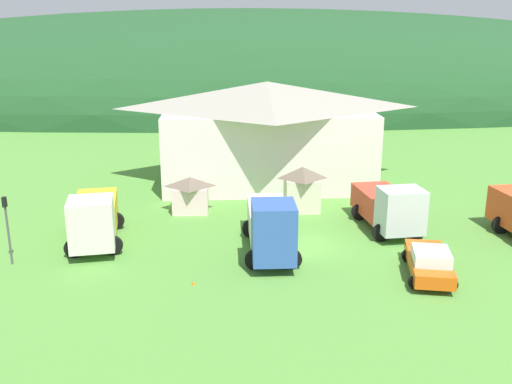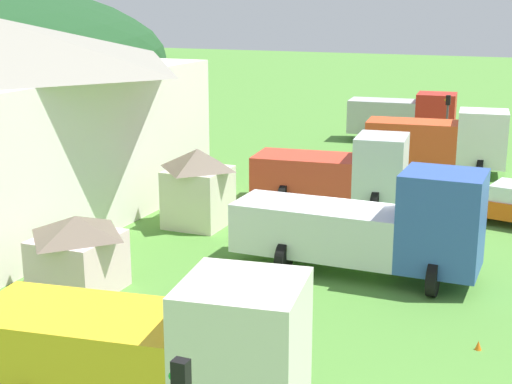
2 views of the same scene
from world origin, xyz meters
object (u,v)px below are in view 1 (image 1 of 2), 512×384
Objects in this scene: play_shed_pink at (190,194)px; box_truck_blue at (271,225)px; play_shed_cream at (302,188)px; depot_building at (267,130)px; tow_truck_silver at (389,206)px; heavy_rig_striped at (94,217)px; service_pickup_orange at (429,262)px; traffic_light_west at (7,223)px; traffic_cone_near_pickup at (193,285)px.

box_truck_blue reaches higher than play_shed_pink.
play_shed_cream is 7.84m from play_shed_pink.
tow_truck_silver is at bearing -61.29° from depot_building.
play_shed_cream reaches higher than play_shed_pink.
play_shed_pink is 0.35× the size of heavy_rig_striped.
traffic_light_west reaches higher than service_pickup_orange.
traffic_cone_near_pickup is (6.11, -5.99, -1.68)m from heavy_rig_striped.
service_pickup_orange is (13.02, -11.60, -0.45)m from play_shed_pink.
play_shed_pink is (-5.93, -8.02, -2.96)m from depot_building.
service_pickup_orange is 22.60m from traffic_light_west.
service_pickup_orange is at bearing -65.61° from play_shed_cream.
box_truck_blue reaches higher than heavy_rig_striped.
depot_building is 2.37× the size of heavy_rig_striped.
play_shed_pink is 17.44m from service_pickup_orange.
depot_building reaches higher than play_shed_pink.
depot_building is 21.14m from service_pickup_orange.
play_shed_cream is 19.24m from traffic_light_west.
play_shed_pink is at bearing -126.47° from depot_building.
play_shed_cream is 0.81× the size of traffic_light_west.
service_pickup_orange reaches higher than traffic_cone_near_pickup.
play_shed_cream is 0.59× the size of service_pickup_orange.
traffic_cone_near_pickup is at bearing -17.56° from traffic_light_west.
heavy_rig_striped reaches higher than service_pickup_orange.
box_truck_blue is at bearing -58.46° from play_shed_pink.
depot_building is 8.79m from play_shed_cream.
depot_building reaches higher than play_shed_cream.
box_truck_blue is at bearing 2.56° from traffic_light_west.
depot_building is at bearing -157.50° from tow_truck_silver.
depot_building reaches higher than heavy_rig_striped.
play_shed_pink is 0.39× the size of tow_truck_silver.
heavy_rig_striped is 10.56m from box_truck_blue.
tow_truck_silver is 1.28× the size of service_pickup_orange.
traffic_light_west reaches higher than traffic_cone_near_pickup.
depot_building is 6.70× the size of play_shed_pink.
tow_truck_silver is (18.17, 1.42, -0.08)m from heavy_rig_striped.
heavy_rig_striped is 0.92× the size of box_truck_blue.
traffic_light_west is (-4.00, -2.78, 0.70)m from heavy_rig_striped.
play_shed_pink is at bearing 93.67° from traffic_cone_near_pickup.
heavy_rig_striped is (-11.27, -14.00, -2.55)m from depot_building.
service_pickup_orange is (7.09, -19.62, -3.41)m from depot_building.
heavy_rig_striped is at bearing -101.72° from box_truck_blue.
service_pickup_orange is (0.20, -7.04, -0.78)m from tow_truck_silver.
service_pickup_orange is at bearing -70.13° from depot_building.
play_shed_cream is 13.87m from traffic_cone_near_pickup.
heavy_rig_striped is at bearing 135.60° from traffic_cone_near_pickup.
play_shed_cream is 8.47m from box_truck_blue.
service_pickup_orange is (18.37, -5.61, -0.86)m from heavy_rig_striped.
traffic_light_west is at bearing -85.46° from tow_truck_silver.
service_pickup_orange is at bearing 64.72° from heavy_rig_striped.
traffic_cone_near_pickup is (-4.22, -3.84, -1.75)m from box_truck_blue.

